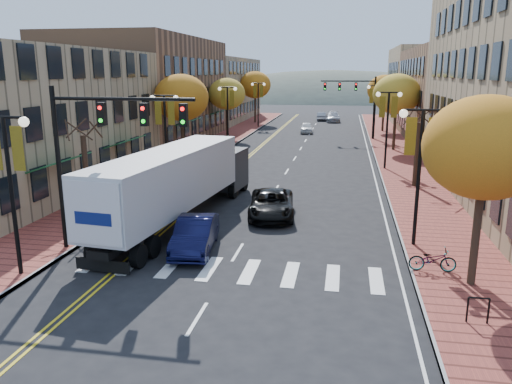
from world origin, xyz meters
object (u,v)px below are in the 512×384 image
at_px(black_suv, 272,204).
at_px(bicycle, 433,260).
at_px(semi_truck, 180,179).
at_px(navy_sedan, 195,234).

height_order(black_suv, bicycle, black_suv).
distance_m(black_suv, bicycle, 9.82).
bearing_deg(bicycle, semi_truck, 65.00).
bearing_deg(semi_truck, bicycle, -17.16).
relative_size(navy_sedan, bicycle, 2.52).
distance_m(navy_sedan, black_suv, 6.25).
height_order(navy_sedan, black_suv, navy_sedan).
xyz_separation_m(black_suv, bicycle, (7.17, -6.71, -0.09)).
distance_m(navy_sedan, bicycle, 9.69).
bearing_deg(bicycle, navy_sedan, 82.62).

